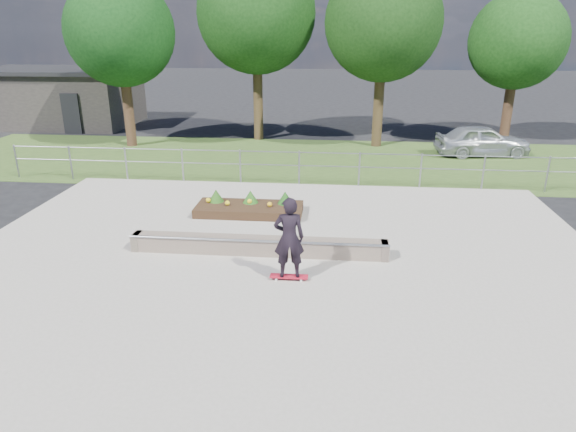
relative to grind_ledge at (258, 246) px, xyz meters
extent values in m
plane|color=black|center=(0.52, -1.71, -0.26)|extent=(120.00, 120.00, 0.00)
cube|color=#31491D|center=(0.52, 9.29, -0.25)|extent=(30.00, 8.00, 0.02)
cube|color=gray|center=(0.52, -1.71, -0.23)|extent=(15.00, 15.00, 0.06)
cylinder|color=#92959A|center=(-9.48, 5.79, 0.34)|extent=(0.06, 0.06, 1.20)
cylinder|color=gray|center=(-7.48, 5.79, 0.34)|extent=(0.06, 0.06, 1.20)
cylinder|color=gray|center=(-5.48, 5.79, 0.34)|extent=(0.06, 0.06, 1.20)
cylinder|color=gray|center=(-3.48, 5.79, 0.34)|extent=(0.06, 0.06, 1.20)
cylinder|color=gray|center=(-1.48, 5.79, 0.34)|extent=(0.06, 0.06, 1.20)
cylinder|color=gray|center=(0.52, 5.79, 0.34)|extent=(0.06, 0.06, 1.20)
cylinder|color=gray|center=(2.52, 5.79, 0.34)|extent=(0.06, 0.06, 1.20)
cylinder|color=gray|center=(4.52, 5.79, 0.34)|extent=(0.06, 0.06, 1.20)
cylinder|color=gray|center=(6.52, 5.79, 0.34)|extent=(0.06, 0.06, 1.20)
cylinder|color=gray|center=(8.52, 5.79, 0.34)|extent=(0.06, 0.06, 1.20)
cylinder|color=gray|center=(0.52, 5.79, 0.89)|extent=(20.00, 0.04, 0.04)
cylinder|color=gray|center=(0.52, 5.79, 0.44)|extent=(20.00, 0.04, 0.04)
cube|color=#2A2725|center=(-13.48, 16.29, 1.14)|extent=(8.00, 5.00, 2.80)
cube|color=black|center=(-13.48, 16.29, 2.64)|extent=(8.40, 5.40, 0.20)
cube|color=black|center=(-11.48, 13.74, 0.74)|extent=(0.90, 0.10, 2.00)
cylinder|color=#382216|center=(-7.48, 11.29, 1.20)|extent=(0.44, 0.44, 2.93)
sphere|color=black|center=(-7.48, 11.29, 4.61)|extent=(4.55, 4.55, 4.55)
cylinder|color=#342515|center=(-1.98, 13.29, 1.42)|extent=(0.44, 0.44, 3.38)
sphere|color=black|center=(-1.98, 13.29, 5.36)|extent=(5.25, 5.25, 5.25)
cylinder|color=#332414|center=(3.52, 12.29, 1.31)|extent=(0.44, 0.44, 3.15)
sphere|color=black|center=(3.52, 12.29, 4.99)|extent=(4.90, 4.90, 4.90)
cylinder|color=#352015|center=(9.52, 13.79, 1.09)|extent=(0.44, 0.44, 2.70)
sphere|color=black|center=(9.52, 13.79, 4.24)|extent=(4.20, 4.20, 4.20)
cube|color=brown|center=(0.00, 0.00, 0.00)|extent=(6.00, 0.40, 0.40)
cylinder|color=#919499|center=(0.00, -0.20, 0.20)|extent=(6.00, 0.06, 0.06)
cube|color=brown|center=(-2.90, 0.00, 0.00)|extent=(0.15, 0.42, 0.40)
cube|color=brown|center=(2.90, 0.00, 0.00)|extent=(0.15, 0.42, 0.40)
cube|color=black|center=(-0.67, 2.71, -0.08)|extent=(3.00, 1.20, 0.25)
sphere|color=yellow|center=(-1.87, 2.81, 0.13)|extent=(0.14, 0.14, 0.14)
sphere|color=yellow|center=(-1.27, 2.61, 0.13)|extent=(0.14, 0.14, 0.14)
sphere|color=yellow|center=(-0.67, 2.81, 0.13)|extent=(0.14, 0.14, 0.14)
sphere|color=yellow|center=(-0.07, 2.61, 0.13)|extent=(0.14, 0.14, 0.14)
sphere|color=yellow|center=(0.53, 2.81, 0.13)|extent=(0.14, 0.14, 0.14)
cone|color=#1F4914|center=(-1.67, 2.96, 0.23)|extent=(0.44, 0.44, 0.36)
cone|color=#1E4E16|center=(-0.67, 2.96, 0.23)|extent=(0.44, 0.44, 0.36)
cone|color=#164513|center=(0.33, 2.96, 0.23)|extent=(0.44, 0.44, 0.36)
cylinder|color=silver|center=(0.58, -1.32, -0.18)|extent=(0.05, 0.03, 0.05)
cylinder|color=white|center=(0.58, -1.14, -0.18)|extent=(0.05, 0.03, 0.05)
cylinder|color=silver|center=(1.10, -1.32, -0.18)|extent=(0.05, 0.03, 0.05)
cylinder|color=silver|center=(1.10, -1.14, -0.18)|extent=(0.05, 0.03, 0.05)
cylinder|color=#9E9EA3|center=(0.58, -1.23, -0.15)|extent=(0.02, 0.18, 0.02)
cylinder|color=gray|center=(1.10, -1.23, -0.15)|extent=(0.02, 0.18, 0.02)
cube|color=#A91429|center=(0.84, -1.23, -0.13)|extent=(0.80, 0.21, 0.02)
imported|color=black|center=(0.84, -1.23, 0.74)|extent=(0.68, 0.50, 1.73)
imported|color=#ADB1B7|center=(7.76, 10.85, 0.38)|extent=(3.92, 1.94, 1.28)
camera|label=1|loc=(1.74, -10.84, 4.76)|focal=32.00mm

